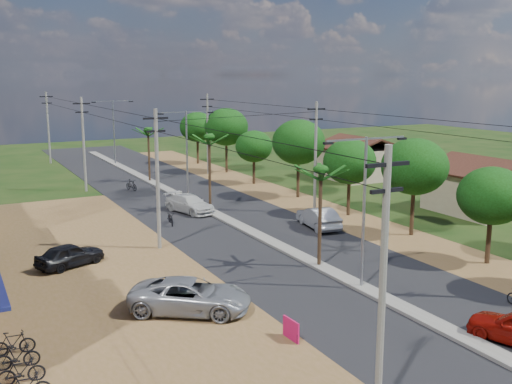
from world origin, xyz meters
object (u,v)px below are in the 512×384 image
(car_parked_silver, at_px, (190,297))
(car_parked_dark, at_px, (70,255))
(car_silver_mid, at_px, (318,218))
(car_white_far, at_px, (190,204))
(parked_scooter_row, at_px, (24,379))
(roadside_sign, at_px, (291,330))

(car_parked_silver, bearing_deg, car_parked_dark, 55.28)
(car_silver_mid, relative_size, car_white_far, 0.96)
(car_white_far, xyz_separation_m, car_parked_silver, (-7.62, -19.55, 0.08))
(car_parked_silver, distance_m, car_parked_dark, 10.39)
(car_parked_silver, distance_m, parked_scooter_row, 8.87)
(car_silver_mid, height_order, car_parked_dark, car_silver_mid)
(roadside_sign, bearing_deg, car_white_far, 75.58)
(car_white_far, height_order, roadside_sign, car_white_far)
(roadside_sign, relative_size, parked_scooter_row, 0.16)
(parked_scooter_row, bearing_deg, car_parked_dark, 73.10)
(roadside_sign, bearing_deg, car_parked_dark, 110.77)
(car_silver_mid, relative_size, car_parked_silver, 0.82)
(car_white_far, height_order, car_parked_dark, car_white_far)
(car_silver_mid, xyz_separation_m, car_parked_silver, (-14.12, -10.49, 0.02))
(car_white_far, relative_size, car_parked_dark, 1.21)
(car_white_far, distance_m, parked_scooter_row, 28.24)
(car_parked_silver, relative_size, parked_scooter_row, 0.80)
(car_silver_mid, relative_size, car_parked_dark, 1.16)
(car_silver_mid, distance_m, parked_scooter_row, 26.37)
(car_white_far, height_order, parked_scooter_row, car_white_far)
(roadside_sign, bearing_deg, parked_scooter_row, 173.08)
(car_parked_silver, xyz_separation_m, parked_scooter_row, (-7.89, -4.05, -0.29))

